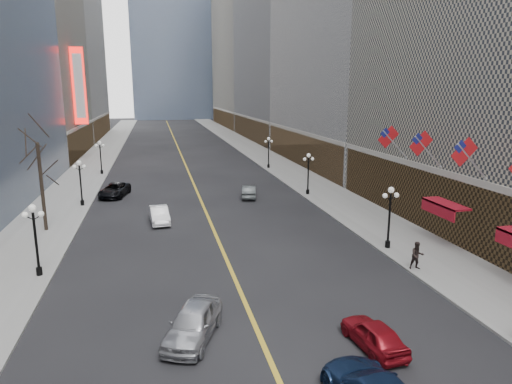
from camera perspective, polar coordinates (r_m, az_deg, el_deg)
name	(u,v)px	position (r m, az deg, el deg)	size (l,w,h in m)	color
sidewalk_east	(276,163)	(72.06, 2.50, 3.58)	(6.00, 230.00, 0.15)	gray
sidewalk_west	(89,170)	(70.35, -20.15, 2.60)	(6.00, 230.00, 0.15)	gray
lane_line	(182,158)	(79.70, -9.19, 4.25)	(0.25, 200.00, 0.02)	gold
bldg_east_c	(304,33)	(110.96, 5.97, 19.17)	(26.60, 40.60, 48.80)	gray
bldg_east_d	(261,26)	(152.98, 0.66, 20.04)	(26.60, 46.60, 62.80)	#A8A18B
streetlamp_east_1	(390,211)	(34.06, 16.38, -2.29)	(1.26, 0.44, 4.52)	black
streetlamp_east_2	(308,169)	(50.20, 6.56, 2.82)	(1.26, 0.44, 4.52)	black
streetlamp_east_3	(269,149)	(67.29, 1.58, 5.38)	(1.26, 0.44, 4.52)	black
streetlamp_west_1	(35,233)	(30.89, -25.90, -4.59)	(1.26, 0.44, 4.52)	black
streetlamp_west_2	(80,178)	(48.10, -21.12, 1.62)	(1.26, 0.44, 4.52)	black
streetlamp_west_3	(100,154)	(65.74, -18.87, 4.54)	(1.26, 0.44, 4.52)	black
flag_3	(466,154)	(32.68, 24.81, 4.29)	(2.87, 0.12, 2.87)	#B2B2B7
flag_4	(423,146)	(36.75, 20.14, 5.48)	(2.87, 0.12, 2.87)	#B2B2B7
flag_5	(390,139)	(41.02, 16.41, 6.40)	(2.87, 0.12, 2.87)	#B2B2B7
awning_c	(443,205)	(36.26, 22.38, -1.56)	(1.40, 4.00, 0.93)	maroon
theatre_marquee	(79,86)	(79.61, -21.25, 12.23)	(2.00, 0.55, 12.00)	red
tree_west_far	(39,156)	(40.15, -25.53, 4.05)	(3.60, 3.60, 7.92)	#2D231C
car_nb_near	(193,323)	(22.23, -7.86, -15.86)	(1.90, 4.73, 1.61)	#ACADB4
car_nb_mid	(159,215)	(40.80, -12.00, -2.80)	(1.51, 4.33, 1.43)	white
car_nb_far	(115,190)	(52.03, -17.26, 0.24)	(2.41, 5.23, 1.45)	black
car_sb_mid	(374,334)	(22.06, 14.51, -16.85)	(1.56, 3.87, 1.32)	maroon
car_sb_far	(249,191)	(49.19, -0.87, 0.06)	(1.44, 4.13, 1.36)	#44494B
ped_east_walk	(417,256)	(31.10, 19.50, -7.50)	(0.88, 0.48, 1.81)	black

